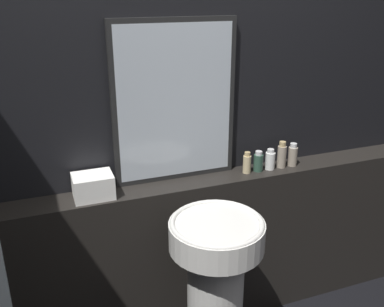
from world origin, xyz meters
TOP-DOWN VIEW (x-y plane):
  - wall_back at (0.00, 1.33)m, footprint 8.00×0.06m
  - vanity_counter at (0.00, 1.20)m, footprint 2.80×0.19m
  - pedestal_sink at (-0.06, 0.80)m, footprint 0.43×0.43m
  - mirror at (-0.09, 1.28)m, footprint 0.64×0.03m
  - towel_stack at (-0.53, 1.20)m, footprint 0.19×0.15m
  - shampoo_bottle at (0.29, 1.20)m, footprint 0.04×0.04m
  - conditioner_bottle at (0.36, 1.20)m, footprint 0.05×0.05m
  - lotion_bottle at (0.44, 1.20)m, footprint 0.05×0.05m
  - body_wash_bottle at (0.51, 1.20)m, footprint 0.05×0.05m
  - hand_soap_bottle at (0.58, 1.20)m, footprint 0.05×0.05m

SIDE VIEW (x-z plane):
  - vanity_counter at x=0.00m, z-range 0.00..0.91m
  - pedestal_sink at x=-0.06m, z-range 0.08..0.98m
  - conditioner_bottle at x=0.36m, z-range 0.90..1.02m
  - lotion_bottle at x=0.44m, z-range 0.90..1.02m
  - shampoo_bottle at x=0.29m, z-range 0.90..1.02m
  - towel_stack at x=-0.53m, z-range 0.91..1.02m
  - hand_soap_bottle at x=0.58m, z-range 0.90..1.03m
  - body_wash_bottle at x=0.51m, z-range 0.90..1.05m
  - wall_back at x=0.00m, z-range 0.00..2.50m
  - mirror at x=-0.09m, z-range 0.91..1.72m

